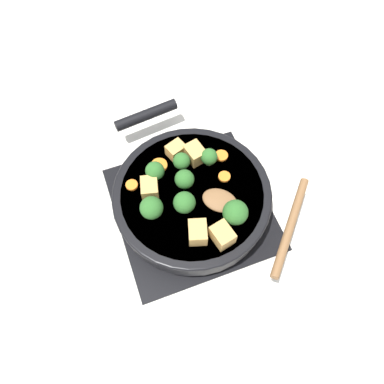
% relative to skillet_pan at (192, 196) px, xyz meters
% --- Properties ---
extents(ground_plane, '(2.40, 2.40, 0.00)m').
position_rel_skillet_pan_xyz_m(ground_plane, '(-0.00, 0.00, -0.05)').
color(ground_plane, white).
extents(front_burner_grate, '(0.31, 0.31, 0.03)m').
position_rel_skillet_pan_xyz_m(front_burner_grate, '(-0.00, 0.00, -0.04)').
color(front_burner_grate, black).
rests_on(front_burner_grate, ground_plane).
extents(skillet_pan, '(0.31, 0.40, 0.05)m').
position_rel_skillet_pan_xyz_m(skillet_pan, '(0.00, 0.00, 0.00)').
color(skillet_pan, black).
rests_on(skillet_pan, front_burner_grate).
extents(wooden_spoon, '(0.22, 0.21, 0.02)m').
position_rel_skillet_pan_xyz_m(wooden_spoon, '(-0.10, 0.09, 0.03)').
color(wooden_spoon, brown).
rests_on(wooden_spoon, skillet_pan).
extents(tofu_cube_center_large, '(0.04, 0.05, 0.03)m').
position_rel_skillet_pan_xyz_m(tofu_cube_center_large, '(-0.03, -0.07, 0.04)').
color(tofu_cube_center_large, tan).
rests_on(tofu_cube_center_large, skillet_pan).
extents(tofu_cube_near_handle, '(0.04, 0.04, 0.03)m').
position_rel_skillet_pan_xyz_m(tofu_cube_near_handle, '(0.00, -0.09, 0.04)').
color(tofu_cube_near_handle, tan).
rests_on(tofu_cube_near_handle, skillet_pan).
extents(tofu_cube_east_chunk, '(0.04, 0.05, 0.03)m').
position_rel_skillet_pan_xyz_m(tofu_cube_east_chunk, '(0.07, -0.03, 0.04)').
color(tofu_cube_east_chunk, tan).
rests_on(tofu_cube_east_chunk, skillet_pan).
extents(tofu_cube_west_chunk, '(0.04, 0.05, 0.03)m').
position_rel_skillet_pan_xyz_m(tofu_cube_west_chunk, '(0.02, 0.09, 0.04)').
color(tofu_cube_west_chunk, tan).
rests_on(tofu_cube_west_chunk, skillet_pan).
extents(tofu_cube_back_piece, '(0.04, 0.05, 0.03)m').
position_rel_skillet_pan_xyz_m(tofu_cube_back_piece, '(-0.02, 0.11, 0.04)').
color(tofu_cube_back_piece, tan).
rests_on(tofu_cube_back_piece, skillet_pan).
extents(broccoli_floret_near_spoon, '(0.03, 0.03, 0.04)m').
position_rel_skillet_pan_xyz_m(broccoli_floret_near_spoon, '(-0.05, -0.05, 0.04)').
color(broccoli_floret_near_spoon, '#709956').
rests_on(broccoli_floret_near_spoon, skillet_pan).
extents(broccoli_floret_center_top, '(0.05, 0.05, 0.05)m').
position_rel_skillet_pan_xyz_m(broccoli_floret_center_top, '(-0.05, 0.08, 0.05)').
color(broccoli_floret_center_top, '#709956').
rests_on(broccoli_floret_center_top, skillet_pan).
extents(broccoli_floret_east_rim, '(0.04, 0.04, 0.04)m').
position_rel_skillet_pan_xyz_m(broccoli_floret_east_rim, '(0.06, -0.05, 0.05)').
color(broccoli_floret_east_rim, '#709956').
rests_on(broccoli_floret_east_rim, skillet_pan).
extents(broccoli_floret_west_rim, '(0.04, 0.04, 0.05)m').
position_rel_skillet_pan_xyz_m(broccoli_floret_west_rim, '(0.08, 0.02, 0.05)').
color(broccoli_floret_west_rim, '#709956').
rests_on(broccoli_floret_west_rim, skillet_pan).
extents(broccoli_floret_north_edge, '(0.04, 0.04, 0.04)m').
position_rel_skillet_pan_xyz_m(broccoli_floret_north_edge, '(0.01, -0.02, 0.05)').
color(broccoli_floret_north_edge, '#709956').
rests_on(broccoli_floret_north_edge, skillet_pan).
extents(broccoli_floret_south_cluster, '(0.03, 0.03, 0.04)m').
position_rel_skillet_pan_xyz_m(broccoli_floret_south_cluster, '(0.00, -0.06, 0.04)').
color(broccoli_floret_south_cluster, '#709956').
rests_on(broccoli_floret_south_cluster, skillet_pan).
extents(broccoli_floret_mid_floret, '(0.04, 0.04, 0.05)m').
position_rel_skillet_pan_xyz_m(broccoli_floret_mid_floret, '(0.03, 0.03, 0.05)').
color(broccoli_floret_mid_floret, '#709956').
rests_on(broccoli_floret_mid_floret, skillet_pan).
extents(carrot_slice_orange_thin, '(0.03, 0.03, 0.01)m').
position_rel_skillet_pan_xyz_m(carrot_slice_orange_thin, '(-0.08, -0.05, 0.02)').
color(carrot_slice_orange_thin, orange).
rests_on(carrot_slice_orange_thin, skillet_pan).
extents(carrot_slice_near_center, '(0.03, 0.03, 0.01)m').
position_rel_skillet_pan_xyz_m(carrot_slice_near_center, '(0.04, -0.08, 0.02)').
color(carrot_slice_near_center, orange).
rests_on(carrot_slice_near_center, skillet_pan).
extents(carrot_slice_edge_slice, '(0.02, 0.02, 0.01)m').
position_rel_skillet_pan_xyz_m(carrot_slice_edge_slice, '(-0.07, -0.01, 0.02)').
color(carrot_slice_edge_slice, orange).
rests_on(carrot_slice_edge_slice, skillet_pan).
extents(carrot_slice_under_broccoli, '(0.02, 0.02, 0.01)m').
position_rel_skillet_pan_xyz_m(carrot_slice_under_broccoli, '(0.10, -0.05, 0.02)').
color(carrot_slice_under_broccoli, orange).
rests_on(carrot_slice_under_broccoli, skillet_pan).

